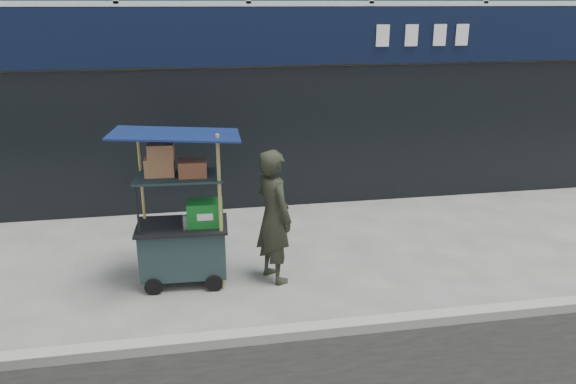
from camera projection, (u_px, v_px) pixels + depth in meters
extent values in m
plane|color=#60605C|center=(294.00, 327.00, 6.24)|extent=(80.00, 80.00, 0.00)
cube|color=#97978F|center=(297.00, 332.00, 6.03)|extent=(80.00, 0.18, 0.12)
cube|color=black|center=(249.00, 37.00, 8.90)|extent=(15.68, 0.06, 0.90)
cube|color=black|center=(251.00, 141.00, 9.49)|extent=(15.68, 0.04, 2.40)
cube|color=#19282A|center=(184.00, 249.00, 7.14)|extent=(1.09, 0.67, 0.62)
cylinder|color=black|center=(153.00, 287.00, 6.89)|extent=(0.21, 0.05, 0.21)
cylinder|color=black|center=(214.00, 283.00, 6.98)|extent=(0.21, 0.05, 0.21)
cube|color=black|center=(182.00, 226.00, 7.03)|extent=(1.16, 0.74, 0.04)
cylinder|color=black|center=(138.00, 211.00, 6.62)|extent=(0.03, 0.03, 0.66)
cylinder|color=black|center=(220.00, 208.00, 6.74)|extent=(0.03, 0.03, 0.66)
cylinder|color=black|center=(143.00, 197.00, 7.12)|extent=(0.03, 0.03, 0.66)
cylinder|color=black|center=(220.00, 194.00, 7.24)|extent=(0.03, 0.03, 0.66)
cube|color=#19282A|center=(179.00, 177.00, 6.82)|extent=(1.09, 0.67, 0.03)
cylinder|color=#A7944B|center=(221.00, 215.00, 6.77)|extent=(0.05, 0.05, 1.99)
cylinder|color=#A7944B|center=(144.00, 207.00, 7.16)|extent=(0.04, 0.04, 1.90)
cube|color=#0B1642|center=(176.00, 134.00, 6.65)|extent=(1.55, 1.13, 0.17)
cube|color=#0F6025|center=(205.00, 213.00, 6.97)|extent=(0.46, 0.33, 0.31)
cylinder|color=silver|center=(185.00, 223.00, 6.84)|extent=(0.06, 0.06, 0.18)
cylinder|color=#1B35CF|center=(185.00, 215.00, 6.81)|extent=(0.03, 0.03, 0.02)
cube|color=olive|center=(160.00, 166.00, 6.80)|extent=(0.37, 0.28, 0.22)
cube|color=olive|center=(193.00, 168.00, 6.77)|extent=(0.35, 0.26, 0.19)
cube|color=olive|center=(161.00, 151.00, 6.72)|extent=(0.32, 0.24, 0.18)
imported|color=#26291E|center=(274.00, 216.00, 7.06)|extent=(0.64, 0.75, 1.74)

